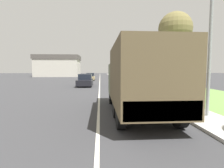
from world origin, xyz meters
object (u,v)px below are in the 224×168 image
object	(u,v)px
car_nearest_ahead	(85,81)
lamp_post	(208,0)
military_truck	(138,78)
car_second_ahead	(90,77)

from	to	relation	value
car_nearest_ahead	lamp_post	bearing A→B (deg)	-67.90
military_truck	car_nearest_ahead	size ratio (longest dim) A/B	1.50
military_truck	lamp_post	distance (m)	4.35
military_truck	car_second_ahead	distance (m)	28.48
car_nearest_ahead	military_truck	bearing A→B (deg)	-75.85
car_nearest_ahead	car_second_ahead	distance (m)	13.29
car_nearest_ahead	car_second_ahead	xyz separation A→B (m)	(-0.07, 13.29, -0.03)
military_truck	car_nearest_ahead	distance (m)	15.41
military_truck	car_second_ahead	bearing A→B (deg)	97.73
car_nearest_ahead	lamp_post	world-z (taller)	lamp_post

